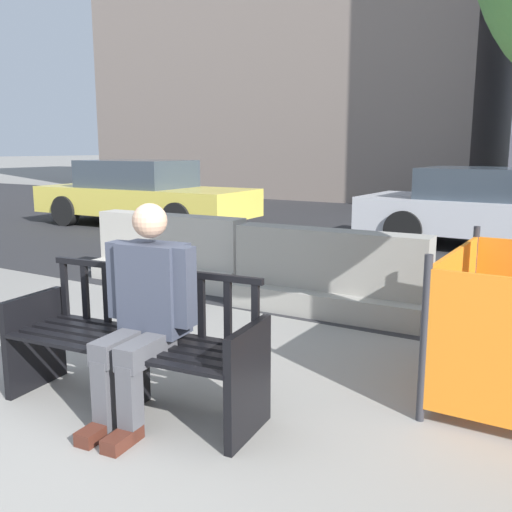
% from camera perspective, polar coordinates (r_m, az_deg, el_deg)
% --- Properties ---
extents(ground_plane, '(200.00, 200.00, 0.00)m').
position_cam_1_polar(ground_plane, '(3.51, -16.28, -17.47)').
color(ground_plane, gray).
extents(street_asphalt, '(120.00, 12.00, 0.01)m').
position_cam_1_polar(street_asphalt, '(11.11, 18.96, 1.71)').
color(street_asphalt, '#28282B').
rests_on(street_asphalt, ground).
extents(street_bench, '(1.74, 0.70, 0.88)m').
position_cam_1_polar(street_bench, '(3.72, -12.16, -9.00)').
color(street_bench, black).
rests_on(street_bench, ground).
extents(seated_person, '(0.59, 0.75, 1.31)m').
position_cam_1_polar(seated_person, '(3.50, -11.06, -5.14)').
color(seated_person, '#383D4C').
rests_on(seated_person, ground).
extents(jersey_barrier_centre, '(2.03, 0.76, 0.84)m').
position_cam_1_polar(jersey_barrier_centre, '(5.78, 7.31, -2.29)').
color(jersey_barrier_centre, gray).
rests_on(jersey_barrier_centre, ground).
extents(jersey_barrier_left, '(2.03, 0.78, 0.84)m').
position_cam_1_polar(jersey_barrier_left, '(7.11, -8.58, 0.12)').
color(jersey_barrier_left, '#ADA89E').
rests_on(jersey_barrier_left, ground).
extents(car_taxi_near, '(4.87, 2.01, 1.38)m').
position_cam_1_polar(car_taxi_near, '(12.41, -11.28, 6.13)').
color(car_taxi_near, '#DBC64C').
rests_on(car_taxi_near, ground).
extents(car_sedan_mid, '(4.81, 1.98, 1.32)m').
position_cam_1_polar(car_sedan_mid, '(10.06, 23.92, 4.32)').
color(car_sedan_mid, silver).
rests_on(car_sedan_mid, ground).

